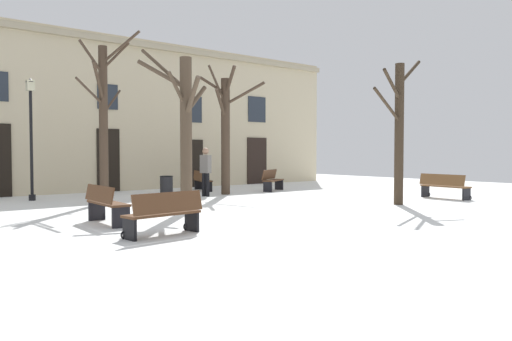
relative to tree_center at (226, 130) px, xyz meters
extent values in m
plane|color=white|center=(-1.10, -5.08, -2.51)|extent=(33.32, 33.32, 0.00)
cube|color=beige|center=(-1.10, 4.38, 0.75)|extent=(20.83, 0.40, 6.51)
cube|color=tan|center=(-1.10, 4.13, 3.75)|extent=(20.83, 0.30, 0.24)
cube|color=black|center=(-3.00, 4.16, -1.20)|extent=(0.96, 0.08, 2.60)
cube|color=#262D38|center=(-3.00, 4.16, 1.41)|extent=(0.86, 0.06, 1.03)
cube|color=black|center=(1.12, 4.16, -1.40)|extent=(0.97, 0.08, 2.22)
cube|color=#262D38|center=(1.12, 4.16, 1.12)|extent=(0.88, 0.06, 1.21)
cube|color=black|center=(4.91, 4.16, -1.32)|extent=(1.25, 0.08, 2.38)
cube|color=#262D38|center=(4.91, 4.16, 1.32)|extent=(1.12, 0.06, 1.30)
cylinder|color=#423326|center=(0.01, 0.03, -0.27)|extent=(0.34, 0.34, 4.47)
cylinder|color=#423326|center=(-0.02, -0.31, 1.82)|extent=(0.19, 0.79, 1.13)
cylinder|color=#423326|center=(0.49, -0.57, 1.37)|extent=(1.08, 1.30, 0.90)
cylinder|color=#423326|center=(-0.49, 0.13, 1.67)|extent=(1.08, 0.32, 0.64)
cylinder|color=#423326|center=(0.17, 0.35, 0.83)|extent=(0.45, 0.76, 1.11)
cylinder|color=#423326|center=(-0.31, -0.14, 0.93)|extent=(0.79, 0.49, 1.15)
cylinder|color=#423326|center=(-0.40, -0.02, 1.67)|extent=(0.91, 0.19, 1.43)
cylinder|color=#4C3D2D|center=(-4.08, -3.88, -0.40)|extent=(0.32, 0.32, 4.21)
cylinder|color=#4C3D2D|center=(-4.52, -3.38, 1.26)|extent=(1.02, 1.14, 0.86)
cylinder|color=#4C3D2D|center=(-3.73, -3.83, 0.58)|extent=(0.79, 0.25, 0.85)
cylinder|color=#4C3D2D|center=(-4.38, -3.97, 0.78)|extent=(0.72, 0.29, 0.96)
cylinder|color=#4C3D2D|center=(-4.13, -4.29, 0.58)|extent=(0.26, 0.93, 1.07)
cylinder|color=#4C3D2D|center=(-4.39, -3.22, 1.43)|extent=(0.73, 1.43, 1.26)
cylinder|color=#423326|center=(-4.93, -0.21, 0.00)|extent=(0.28, 0.28, 5.01)
cylinder|color=#423326|center=(-5.33, -0.31, 2.08)|extent=(0.88, 0.29, 1.00)
cylinder|color=#423326|center=(-4.63, -0.54, 2.18)|extent=(0.69, 0.75, 0.86)
cylinder|color=#423326|center=(-4.55, 0.01, 0.77)|extent=(0.82, 0.52, 0.90)
cylinder|color=#423326|center=(-5.46, -0.51, 0.99)|extent=(1.13, 0.68, 0.76)
cylinder|color=#423326|center=(-4.58, -0.82, 2.41)|extent=(0.78, 1.30, 0.93)
cylinder|color=#423326|center=(-5.24, -0.65, 1.30)|extent=(0.76, 1.00, 1.13)
cylinder|color=#382B1E|center=(2.06, -6.40, -0.31)|extent=(0.28, 0.28, 4.38)
cylinder|color=#382B1E|center=(1.33, -6.48, 0.54)|extent=(1.52, 0.26, 0.97)
cylinder|color=#382B1E|center=(1.44, -6.57, 1.15)|extent=(1.32, 0.45, 0.83)
cylinder|color=#382B1E|center=(2.51, -6.05, 1.22)|extent=(1.00, 0.79, 0.94)
cylinder|color=#382B1E|center=(2.79, -6.26, 1.69)|extent=(1.52, 0.39, 0.97)
cylinder|color=black|center=(-6.49, 2.18, -0.65)|extent=(0.10, 0.10, 3.70)
cylinder|color=black|center=(-6.49, 2.18, -2.41)|extent=(0.22, 0.22, 0.20)
cube|color=beige|center=(-6.49, 2.18, 1.38)|extent=(0.24, 0.24, 0.36)
cone|color=black|center=(-6.49, 2.18, 1.56)|extent=(0.30, 0.30, 0.14)
cylinder|color=black|center=(-2.32, 0.48, -2.14)|extent=(0.46, 0.46, 0.74)
torus|color=black|center=(-2.32, 0.48, -1.75)|extent=(0.49, 0.49, 0.04)
cube|color=#51331E|center=(2.58, 0.16, -2.06)|extent=(1.52, 1.09, 0.05)
cube|color=#51331E|center=(2.49, 0.32, -1.81)|extent=(1.38, 0.85, 0.41)
cube|color=black|center=(1.98, -0.17, -2.28)|extent=(0.23, 0.36, 0.45)
torus|color=black|center=(2.05, -0.31, -2.43)|extent=(0.16, 0.11, 0.17)
cube|color=black|center=(3.19, 0.50, -2.28)|extent=(0.23, 0.36, 0.45)
torus|color=black|center=(3.27, 0.36, -2.43)|extent=(0.16, 0.11, 0.17)
cube|color=#51331E|center=(0.33, 2.13, -2.07)|extent=(0.92, 1.64, 0.05)
cube|color=#51331E|center=(0.14, 2.19, -1.84)|extent=(0.58, 1.52, 0.37)
cube|color=black|center=(0.09, 1.44, -2.29)|extent=(0.40, 0.18, 0.44)
torus|color=black|center=(0.25, 1.38, -2.43)|extent=(0.08, 0.17, 0.17)
cube|color=black|center=(0.56, 2.82, -2.29)|extent=(0.40, 0.18, 0.44)
torus|color=black|center=(0.72, 2.76, -2.43)|extent=(0.08, 0.17, 0.17)
cube|color=#51331E|center=(-6.62, -4.69, -2.03)|extent=(0.49, 1.63, 0.05)
cube|color=#51331E|center=(-6.82, -4.68, -1.80)|extent=(0.16, 1.62, 0.37)
cube|color=black|center=(-6.64, -5.43, -2.27)|extent=(0.40, 0.07, 0.48)
torus|color=black|center=(-6.47, -5.44, -2.43)|extent=(0.03, 0.17, 0.17)
cube|color=black|center=(-6.60, -3.94, -2.27)|extent=(0.40, 0.07, 0.48)
torus|color=black|center=(-6.43, -3.94, -2.43)|extent=(0.03, 0.17, 0.17)
cube|color=#51331E|center=(-6.40, -6.86, -2.08)|extent=(1.62, 0.64, 0.05)
cube|color=#51331E|center=(-6.38, -7.07, -1.84)|extent=(1.58, 0.30, 0.40)
cube|color=black|center=(-5.67, -6.78, -2.29)|extent=(0.11, 0.42, 0.43)
torus|color=black|center=(-5.69, -6.60, -2.43)|extent=(0.17, 0.05, 0.17)
cube|color=black|center=(-7.12, -6.94, -2.29)|extent=(0.11, 0.42, 0.43)
torus|color=black|center=(-7.15, -6.76, -2.43)|extent=(0.17, 0.05, 0.17)
cube|color=brown|center=(5.08, -6.23, -2.07)|extent=(0.57, 1.78, 0.05)
cube|color=brown|center=(4.87, -6.21, -1.84)|extent=(0.23, 1.75, 0.39)
cube|color=black|center=(5.03, -7.04, -2.29)|extent=(0.42, 0.09, 0.43)
torus|color=black|center=(5.21, -7.05, -2.43)|extent=(0.04, 0.17, 0.17)
cube|color=black|center=(5.13, -5.41, -2.29)|extent=(0.42, 0.09, 0.43)
torus|color=black|center=(5.31, -5.42, -2.43)|extent=(0.04, 0.17, 0.17)
cylinder|color=black|center=(-1.09, -0.12, -2.07)|extent=(0.14, 0.14, 0.86)
cylinder|color=black|center=(-1.03, -0.29, -2.07)|extent=(0.14, 0.14, 0.86)
cube|color=slate|center=(-1.06, -0.21, -1.31)|extent=(0.33, 0.43, 0.67)
sphere|color=#9E755B|center=(-1.06, -0.21, -0.83)|extent=(0.24, 0.24, 0.24)
camera|label=1|loc=(-11.01, -15.52, -0.86)|focal=34.53mm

